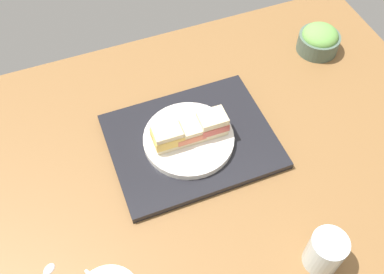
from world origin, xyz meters
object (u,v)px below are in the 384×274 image
object	(u,v)px
drinking_glass	(325,252)
sandwich_plate	(190,139)
sandwich_middle	(190,131)
sandwich_near	(212,123)
salad_bowl	(319,40)
teaspoon	(45,273)
sandwich_far	(167,136)

from	to	relation	value
drinking_glass	sandwich_plate	bearing A→B (deg)	-68.48
drinking_glass	sandwich_middle	bearing A→B (deg)	-68.48
sandwich_plate	drinking_glass	bearing A→B (deg)	111.52
drinking_glass	sandwich_near	bearing A→B (deg)	-76.31
salad_bowl	teaspoon	world-z (taller)	salad_bowl
sandwich_near	drinking_glass	bearing A→B (deg)	103.69
sandwich_near	salad_bowl	xyz separation A→B (cm)	(-42.50, -19.37, -2.71)
sandwich_plate	drinking_glass	distance (cm)	41.18
teaspoon	salad_bowl	bearing A→B (deg)	-156.24
sandwich_plate	sandwich_far	xyz separation A→B (cm)	(5.80, -0.12, 3.65)
sandwich_middle	salad_bowl	size ratio (longest dim) A/B	0.60
sandwich_far	sandwich_plate	bearing A→B (deg)	178.79
sandwich_near	drinking_glass	distance (cm)	39.29
sandwich_plate	drinking_glass	xyz separation A→B (cm)	(-15.09, 38.26, 2.05)
sandwich_plate	teaspoon	world-z (taller)	sandwich_plate
salad_bowl	teaspoon	size ratio (longest dim) A/B	1.50
sandwich_far	sandwich_near	bearing A→B (deg)	178.79
sandwich_plate	teaspoon	xyz separation A→B (cm)	(40.38, 19.79, -2.49)
sandwich_near	salad_bowl	bearing A→B (deg)	-155.50
sandwich_far	teaspoon	distance (cm)	40.37
sandwich_far	salad_bowl	distance (cm)	57.44
sandwich_middle	sandwich_far	xyz separation A→B (cm)	(5.80, -0.12, 0.60)
sandwich_middle	sandwich_far	size ratio (longest dim) A/B	1.01
salad_bowl	drinking_glass	world-z (taller)	drinking_glass
sandwich_middle	drinking_glass	distance (cm)	41.14
sandwich_plate	teaspoon	size ratio (longest dim) A/B	2.79
salad_bowl	sandwich_middle	bearing A→B (deg)	21.72
teaspoon	sandwich_middle	bearing A→B (deg)	-153.89
salad_bowl	drinking_glass	bearing A→B (deg)	59.99
teaspoon	sandwich_near	bearing A→B (deg)	-156.93
salad_bowl	teaspoon	distance (cm)	96.96
sandwich_far	teaspoon	size ratio (longest dim) A/B	0.90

